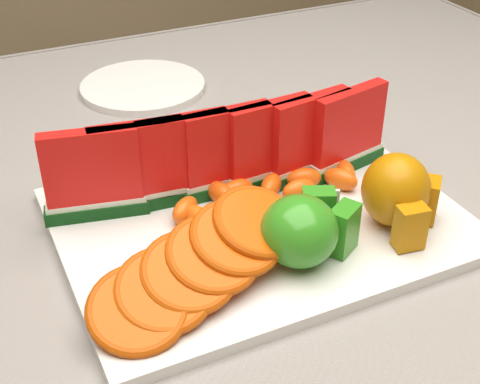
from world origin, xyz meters
name	(u,v)px	position (x,y,z in m)	size (l,w,h in m)	color
table	(158,283)	(0.00, 0.00, 0.65)	(1.40, 0.90, 0.75)	#492917
tablecloth	(154,240)	(0.00, 0.00, 0.72)	(1.53, 1.03, 0.20)	gray
platter	(259,221)	(0.09, -0.07, 0.76)	(0.40, 0.30, 0.01)	silver
apple_cluster	(305,229)	(0.10, -0.15, 0.80)	(0.10, 0.09, 0.07)	#41891C
pear_cluster	(398,192)	(0.21, -0.15, 0.81)	(0.09, 0.09, 0.08)	#9E600B
side_plate	(143,86)	(0.09, 0.30, 0.76)	(0.23, 0.23, 0.01)	silver
watermelon_row	(228,154)	(0.08, -0.02, 0.82)	(0.39, 0.07, 0.10)	#0E3B14
orange_fan_front	(201,263)	(0.00, -0.15, 0.80)	(0.24, 0.15, 0.06)	#ED4519
orange_fan_back	(189,149)	(0.07, 0.05, 0.79)	(0.29, 0.11, 0.04)	#ED4519
tangerine_segments	(267,191)	(0.11, -0.05, 0.78)	(0.22, 0.07, 0.02)	#F64C02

